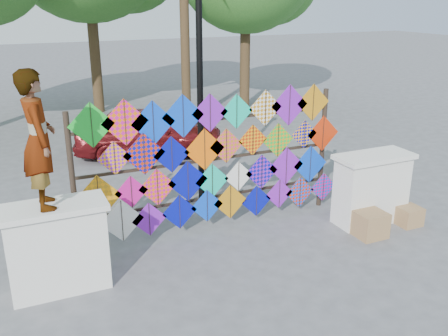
{
  "coord_description": "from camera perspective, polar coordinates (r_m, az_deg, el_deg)",
  "views": [
    {
      "loc": [
        -3.12,
        -6.69,
        3.91
      ],
      "look_at": [
        0.16,
        0.6,
        1.14
      ],
      "focal_mm": 40.0,
      "sensor_mm": 36.0,
      "label": 1
    }
  ],
  "objects": [
    {
      "name": "ground",
      "position": [
        8.35,
        0.68,
        -8.78
      ],
      "size": [
        80.0,
        80.0,
        0.0
      ],
      "primitive_type": "plane",
      "color": "slate",
      "rests_on": "ground"
    },
    {
      "name": "parapet_left",
      "position": [
        7.27,
        -18.49,
        -8.58
      ],
      "size": [
        1.4,
        0.65,
        1.28
      ],
      "color": "silver",
      "rests_on": "ground"
    },
    {
      "name": "parapet_right",
      "position": [
        9.31,
        16.5,
        -2.2
      ],
      "size": [
        1.4,
        0.65,
        1.28
      ],
      "color": "silver",
      "rests_on": "ground"
    },
    {
      "name": "kite_rack",
      "position": [
        8.49,
        -1.0,
        0.88
      ],
      "size": [
        4.9,
        0.24,
        2.45
      ],
      "color": "black",
      "rests_on": "ground"
    },
    {
      "name": "vendor_woman",
      "position": [
        6.72,
        -20.46,
        3.01
      ],
      "size": [
        0.45,
        0.67,
        1.81
      ],
      "primitive_type": "imported",
      "rotation": [
        0.0,
        0.0,
        1.6
      ],
      "color": "#99999E",
      "rests_on": "parapet_left"
    },
    {
      "name": "sedan",
      "position": [
        12.82,
        -8.48,
        4.12
      ],
      "size": [
        4.0,
        2.58,
        1.27
      ],
      "primitive_type": "imported",
      "rotation": [
        0.0,
        0.0,
        1.25
      ],
      "color": "maroon",
      "rests_on": "ground"
    },
    {
      "name": "lamppost",
      "position": [
        9.42,
        -2.8,
        11.67
      ],
      "size": [
        0.28,
        0.28,
        4.46
      ],
      "color": "black",
      "rests_on": "ground"
    },
    {
      "name": "cardboard_box_near",
      "position": [
        8.9,
        16.4,
        -6.21
      ],
      "size": [
        0.49,
        0.44,
        0.44
      ],
      "primitive_type": "cube",
      "color": "#99714A",
      "rests_on": "ground"
    },
    {
      "name": "cardboard_box_far",
      "position": [
        9.57,
        20.36,
        -5.16
      ],
      "size": [
        0.4,
        0.37,
        0.34
      ],
      "primitive_type": "cube",
      "color": "#99714A",
      "rests_on": "ground"
    }
  ]
}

